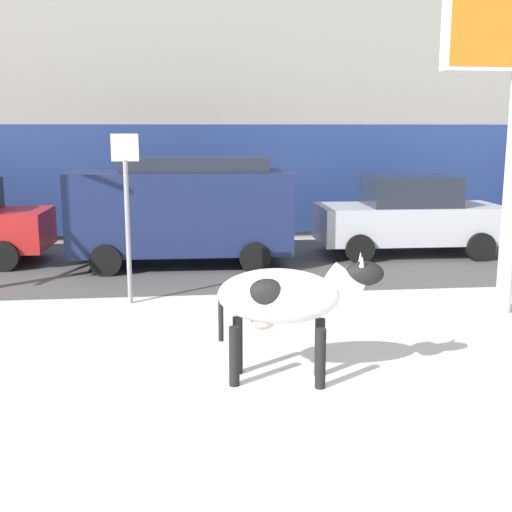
% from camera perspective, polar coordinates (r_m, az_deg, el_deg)
% --- Properties ---
extents(ground_plane, '(120.00, 120.00, 0.00)m').
position_cam_1_polar(ground_plane, '(6.12, 4.02, -17.36)').
color(ground_plane, silver).
extents(road_strip, '(60.00, 5.60, 0.01)m').
position_cam_1_polar(road_strip, '(14.44, -2.31, -0.56)').
color(road_strip, '#514F4C').
rests_on(road_strip, ground).
extents(building_facade, '(44.00, 6.10, 13.00)m').
position_cam_1_polar(building_facade, '(20.39, -3.76, 21.12)').
color(building_facade, gray).
rests_on(building_facade, ground).
extents(cow_holstein, '(1.94, 0.85, 1.54)m').
position_cam_1_polar(cow_holstein, '(7.52, 2.36, -3.68)').
color(cow_holstein, silver).
rests_on(cow_holstein, ground).
extents(car_navy_van, '(4.64, 2.20, 2.32)m').
position_cam_1_polar(car_navy_van, '(14.10, -6.41, 4.19)').
color(car_navy_van, '#19234C').
rests_on(car_navy_van, ground).
extents(car_silver_sedan, '(4.24, 2.05, 1.84)m').
position_cam_1_polar(car_silver_sedan, '(15.63, 13.14, 3.40)').
color(car_silver_sedan, '#B7BABF').
rests_on(car_silver_sedan, ground).
extents(street_sign, '(0.44, 0.08, 2.82)m').
position_cam_1_polar(street_sign, '(11.03, -11.14, 4.38)').
color(street_sign, gray).
rests_on(street_sign, ground).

